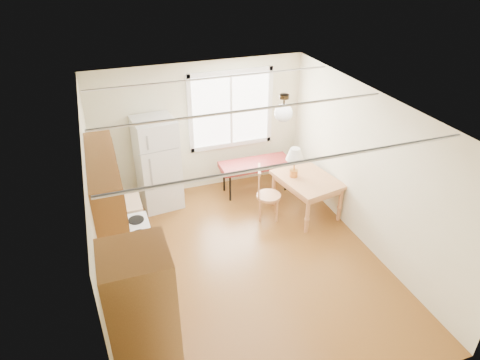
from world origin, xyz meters
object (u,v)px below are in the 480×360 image
bench (255,165)px  chair (264,190)px  refrigerator (158,163)px  dining_table (307,183)px

bench → chair: bearing=-101.9°
refrigerator → dining_table: bearing=-31.6°
refrigerator → bench: (1.83, -0.14, -0.28)m
refrigerator → dining_table: 2.69m
refrigerator → chair: size_ratio=1.73×
bench → chair: 0.93m
bench → dining_table: dining_table is taller
dining_table → chair: 0.79m
dining_table → chair: (-0.78, 0.11, -0.05)m
bench → refrigerator: bearing=175.8°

